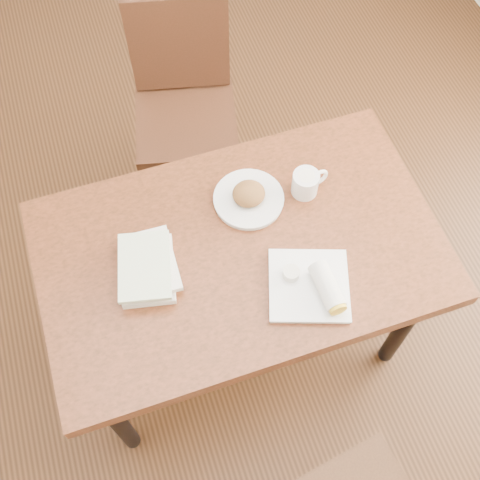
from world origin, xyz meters
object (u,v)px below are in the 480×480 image
object	(u,v)px
coffee_mug	(306,183)
book_stack	(148,267)
table	(240,259)
chair_far	(184,96)
plate_burrito	(314,286)
plate_scone	(249,197)

from	to	relation	value
coffee_mug	book_stack	world-z (taller)	coffee_mug
table	chair_far	size ratio (longest dim) A/B	1.35
plate_burrito	book_stack	distance (m)	0.52
coffee_mug	book_stack	bearing A→B (deg)	-167.64
table	plate_burrito	distance (m)	0.29
plate_burrito	book_stack	xyz separation A→B (m)	(-0.46, 0.22, 0.01)
coffee_mug	book_stack	xyz separation A→B (m)	(-0.58, -0.13, -0.02)
coffee_mug	table	bearing A→B (deg)	-153.75
plate_burrito	coffee_mug	bearing A→B (deg)	72.28
table	coffee_mug	distance (m)	0.34
coffee_mug	book_stack	distance (m)	0.59
plate_scone	coffee_mug	distance (m)	0.20
coffee_mug	plate_burrito	xyz separation A→B (m)	(-0.11, -0.35, -0.02)
plate_scone	table	bearing A→B (deg)	-117.95
book_stack	coffee_mug	bearing A→B (deg)	12.36
table	book_stack	bearing A→B (deg)	177.84
chair_far	coffee_mug	world-z (taller)	chair_far
table	book_stack	xyz separation A→B (m)	(-0.30, 0.01, 0.11)
plate_scone	coffee_mug	bearing A→B (deg)	-6.08
chair_far	plate_burrito	size ratio (longest dim) A/B	3.06
plate_burrito	book_stack	bearing A→B (deg)	154.41
plate_scone	book_stack	world-z (taller)	plate_scone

